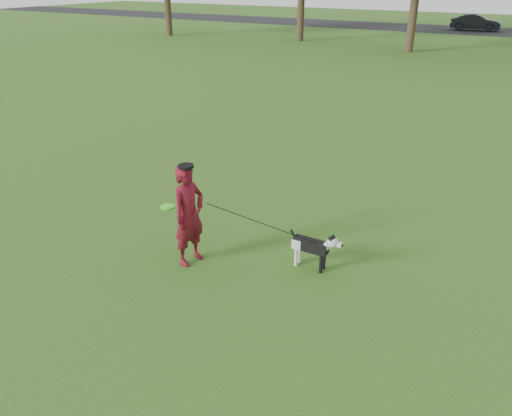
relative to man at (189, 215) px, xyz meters
The scene contains 6 objects.
ground 1.34m from the man, 34.94° to the left, with size 120.00×120.00×0.00m, color #285116.
road 40.61m from the man, 88.80° to the left, with size 120.00×7.00×0.02m, color black.
man is the anchor object (origin of this frame).
dog 2.08m from the man, 23.35° to the left, with size 0.93×0.19×0.70m.
car_mid 40.62m from the man, 92.17° to the left, with size 1.33×3.81×1.26m, color black.
man_held_items 1.25m from the man, 17.36° to the left, with size 2.51×0.98×1.25m.
Camera 1 is at (3.70, -6.29, 4.41)m, focal length 35.00 mm.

